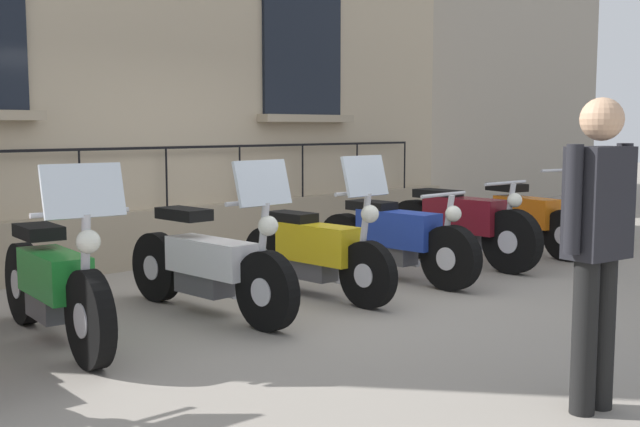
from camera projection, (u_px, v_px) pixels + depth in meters
name	position (u px, v px, depth m)	size (l,w,h in m)	color
ground_plane	(309.00, 295.00, 7.42)	(60.00, 60.00, 0.00)	gray
building_facade	(144.00, 7.00, 9.08)	(0.82, 10.31, 6.18)	tan
motorcycle_green	(54.00, 285.00, 5.71)	(2.15, 0.70, 1.36)	black
motorcycle_white	(209.00, 265.00, 6.60)	(2.16, 0.64, 1.35)	black
motorcycle_yellow	(317.00, 252.00, 7.31)	(1.95, 0.62, 1.35)	black
motorcycle_blue	(395.00, 240.00, 8.12)	(2.09, 0.69, 0.96)	black
motorcycle_maroon	(461.00, 226.00, 9.03)	(2.16, 0.72, 1.01)	black
motorcycle_orange	(525.00, 220.00, 9.91)	(2.00, 0.84, 1.10)	black
pedestrian_standing	(597.00, 235.00, 4.30)	(0.28, 0.52, 1.76)	black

